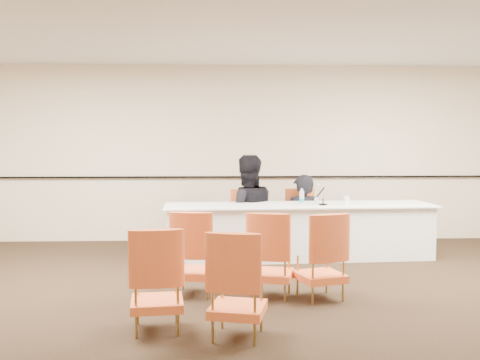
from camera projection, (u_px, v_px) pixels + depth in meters
name	position (u px, v px, depth m)	size (l,w,h in m)	color
floor	(261.00, 313.00, 5.30)	(10.00, 10.00, 0.00)	black
ceiling	(262.00, 5.00, 5.09)	(10.00, 10.00, 0.00)	silver
wall_back	(243.00, 154.00, 9.18)	(10.00, 0.04, 3.00)	#F7E4C2
wall_rail	(243.00, 177.00, 9.17)	(9.80, 0.04, 0.03)	black
panel_table	(299.00, 231.00, 7.83)	(3.93, 0.90, 0.79)	white
panelist_main	(302.00, 228.00, 8.43)	(0.62, 0.41, 1.70)	black
panelist_main_chair	(302.00, 220.00, 8.42)	(0.50, 0.50, 0.95)	orange
panelist_second	(247.00, 217.00, 8.33)	(0.94, 0.73, 1.94)	black
panelist_second_chair	(247.00, 220.00, 8.34)	(0.50, 0.50, 0.95)	orange
papers	(332.00, 205.00, 7.77)	(0.30, 0.22, 0.00)	white
microphone	(323.00, 195.00, 7.70)	(0.11, 0.22, 0.30)	black
water_bottle	(302.00, 197.00, 7.77)	(0.07, 0.07, 0.24)	teal
drinking_glass	(316.00, 201.00, 7.79)	(0.06, 0.06, 0.10)	silver
coffee_cup	(346.00, 201.00, 7.74)	(0.08, 0.08, 0.13)	white
aud_chair_front_left	(195.00, 253.00, 5.92)	(0.50, 0.50, 0.95)	orange
aud_chair_front_mid	(271.00, 254.00, 5.83)	(0.50, 0.50, 0.95)	orange
aud_chair_front_right	(320.00, 256.00, 5.76)	(0.50, 0.50, 0.95)	orange
aud_chair_back_left	(157.00, 278.00, 4.80)	(0.50, 0.50, 0.95)	orange
aud_chair_back_mid	(238.00, 283.00, 4.63)	(0.50, 0.50, 0.95)	orange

